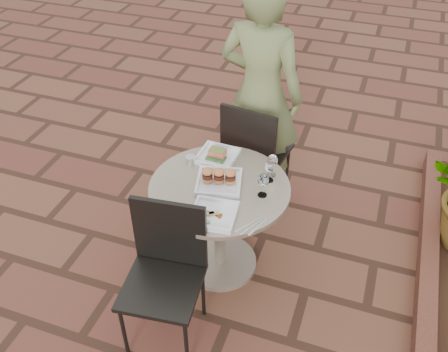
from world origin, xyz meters
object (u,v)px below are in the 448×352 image
(chair_far, at_px, (253,147))
(plate_salmon, at_px, (217,155))
(diner, at_px, (261,94))
(plate_sliders, at_px, (219,179))
(cafe_table, at_px, (220,215))
(plate_tuna, at_px, (213,214))
(chair_near, at_px, (166,263))

(chair_far, distance_m, plate_salmon, 0.50)
(diner, relative_size, plate_sliders, 5.32)
(plate_salmon, bearing_deg, diner, 80.01)
(chair_far, xyz_separation_m, diner, (-0.01, 0.19, 0.35))
(cafe_table, xyz_separation_m, plate_salmon, (-0.12, 0.28, 0.27))
(cafe_table, height_order, plate_tuna, plate_tuna)
(diner, xyz_separation_m, plate_sliders, (-0.01, -0.89, -0.13))
(plate_salmon, height_order, plate_tuna, plate_salmon)
(plate_salmon, relative_size, plate_sliders, 0.78)
(chair_far, relative_size, plate_tuna, 3.19)
(chair_far, relative_size, plate_salmon, 3.50)
(chair_far, relative_size, chair_near, 1.00)
(cafe_table, bearing_deg, plate_sliders, 118.93)
(chair_near, relative_size, plate_salmon, 3.50)
(chair_far, bearing_deg, plate_sliders, 96.81)
(chair_near, height_order, plate_sliders, chair_near)
(plate_sliders, bearing_deg, diner, 89.58)
(cafe_table, relative_size, diner, 0.50)
(cafe_table, relative_size, chair_near, 0.97)
(chair_near, distance_m, plate_sliders, 0.63)
(diner, bearing_deg, cafe_table, 97.03)
(diner, bearing_deg, chair_near, 91.87)
(chair_near, xyz_separation_m, plate_tuna, (0.19, 0.28, 0.20))
(chair_far, bearing_deg, plate_salmon, 82.62)
(plate_sliders, height_order, plate_tuna, plate_sliders)
(plate_sliders, bearing_deg, plate_salmon, 112.22)
(diner, xyz_separation_m, plate_salmon, (-0.11, -0.64, -0.15))
(plate_tuna, bearing_deg, diner, 93.17)
(chair_far, height_order, diner, diner)
(cafe_table, relative_size, plate_salmon, 3.39)
(cafe_table, relative_size, plate_sliders, 2.65)
(chair_far, distance_m, chair_near, 1.29)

